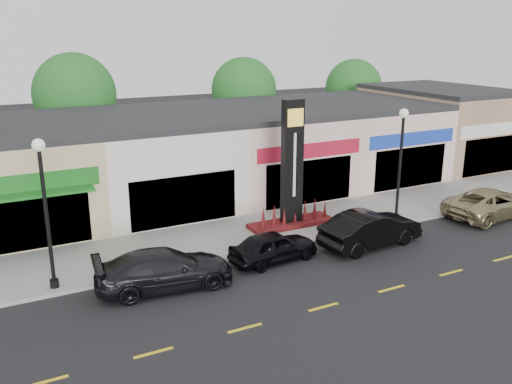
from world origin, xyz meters
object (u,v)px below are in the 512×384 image
pylon_sign (292,182)px  car_dark_sedan (165,269)px  car_black_sedan (274,247)px  car_black_conv (371,229)px  car_gold_suv (491,203)px  lamp_west_near (45,200)px  lamp_east_near (401,154)px

pylon_sign → car_dark_sedan: size_ratio=1.19×
car_black_sedan → car_black_conv: 4.60m
car_black_sedan → car_gold_suv: bearing=-95.9°
car_dark_sedan → car_gold_suv: bearing=-83.9°
lamp_west_near → car_black_conv: (12.93, -1.83, -2.69)m
lamp_east_near → car_black_sedan: lamp_east_near is taller
lamp_west_near → car_black_sedan: lamp_west_near is taller
car_black_conv → car_black_sedan: bearing=78.5°
car_black_conv → car_gold_suv: 7.91m
lamp_east_near → car_dark_sedan: size_ratio=1.09×
lamp_east_near → car_black_sedan: (-7.64, -1.33, -2.84)m
car_dark_sedan → car_black_sedan: (4.70, 0.26, -0.09)m
pylon_sign → lamp_west_near: bearing=-171.2°
lamp_east_near → car_black_conv: size_ratio=1.14×
car_dark_sedan → lamp_east_near: bearing=-76.9°
lamp_west_near → pylon_sign: 11.19m
car_black_sedan → lamp_east_near: bearing=-85.3°
lamp_west_near → pylon_sign: pylon_sign is taller
car_black_sedan → car_black_conv: car_black_conv is taller
lamp_east_near → car_gold_suv: 5.76m
lamp_west_near → pylon_sign: bearing=8.8°
car_black_conv → car_dark_sedan: bearing=83.3°
car_gold_suv → lamp_east_near: bearing=68.2°
pylon_sign → car_dark_sedan: bearing=-155.9°
pylon_sign → car_gold_suv: bearing=-18.0°
pylon_sign → lamp_east_near: bearing=-18.7°
car_dark_sedan → car_black_sedan: car_dark_sedan is taller
pylon_sign → car_black_conv: size_ratio=1.25×
lamp_west_near → lamp_east_near: (16.00, 0.00, 0.00)m
car_black_conv → car_gold_suv: (7.91, 0.33, -0.06)m
car_dark_sedan → car_black_sedan: 4.70m
lamp_west_near → car_gold_suv: 21.07m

